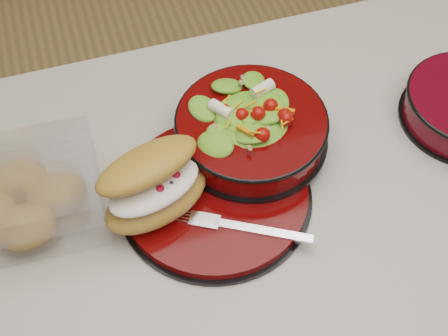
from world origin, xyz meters
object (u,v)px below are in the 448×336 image
object	(u,v)px
salad_bowl	(251,124)
croissant	(153,185)
fork	(246,228)
dinner_plate	(216,195)
pastry_box	(19,197)

from	to	relation	value
salad_bowl	croissant	distance (m)	0.18
salad_bowl	fork	distance (m)	0.16
croissant	fork	world-z (taller)	croissant
salad_bowl	fork	xyz separation A→B (m)	(-0.06, -0.15, -0.03)
salad_bowl	fork	size ratio (longest dim) A/B	1.47
dinner_plate	croissant	bearing A→B (deg)	177.08
dinner_plate	pastry_box	bearing A→B (deg)	168.13
fork	salad_bowl	bearing A→B (deg)	8.02
croissant	pastry_box	bearing A→B (deg)	146.01
salad_bowl	pastry_box	xyz separation A→B (m)	(-0.34, -0.02, -0.01)
salad_bowl	pastry_box	world-z (taller)	salad_bowl
dinner_plate	salad_bowl	size ratio (longest dim) A/B	1.21
pastry_box	dinner_plate	bearing A→B (deg)	-8.72
croissant	fork	distance (m)	0.14
dinner_plate	salad_bowl	xyz separation A→B (m)	(0.08, 0.07, 0.05)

